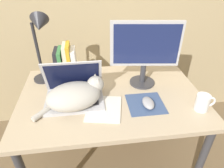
% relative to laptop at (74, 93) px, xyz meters
% --- Properties ---
extents(desk, '(1.11, 0.74, 0.71)m').
position_rel_laptop_xyz_m(desk, '(0.22, 0.02, -0.13)').
color(desk, tan).
rests_on(desk, ground_plane).
extents(laptop, '(0.34, 0.24, 0.24)m').
position_rel_laptop_xyz_m(laptop, '(0.00, 0.00, 0.00)').
color(laptop, '#B7B7BC').
rests_on(laptop, desk).
extents(cat, '(0.40, 0.29, 0.15)m').
position_rel_laptop_xyz_m(cat, '(0.01, -0.05, 0.02)').
color(cat, '#B2ADA3').
rests_on(cat, desk).
extents(external_monitor, '(0.43, 0.17, 0.42)m').
position_rel_laptop_xyz_m(external_monitor, '(0.44, 0.12, 0.19)').
color(external_monitor, '#333338').
rests_on(external_monitor, desk).
extents(mousepad, '(0.21, 0.20, 0.00)m').
position_rel_laptop_xyz_m(mousepad, '(0.41, -0.10, -0.05)').
color(mousepad, '#384C75').
rests_on(mousepad, desk).
extents(computer_mouse, '(0.06, 0.11, 0.04)m').
position_rel_laptop_xyz_m(computer_mouse, '(0.42, -0.12, -0.03)').
color(computer_mouse, '#99999E').
rests_on(computer_mouse, mousepad).
extents(book_row, '(0.15, 0.16, 0.23)m').
position_rel_laptop_xyz_m(book_row, '(-0.06, 0.29, 0.06)').
color(book_row, '#232328').
rests_on(book_row, desk).
extents(desk_lamp, '(0.17, 0.17, 0.46)m').
position_rel_laptop_xyz_m(desk_lamp, '(-0.18, 0.23, 0.26)').
color(desk_lamp, '#28282D').
rests_on(desk_lamp, desk).
extents(notepad, '(0.23, 0.26, 0.01)m').
position_rel_laptop_xyz_m(notepad, '(0.16, -0.11, -0.04)').
color(notepad, silver).
rests_on(notepad, desk).
extents(webcam, '(0.04, 0.04, 0.07)m').
position_rel_laptop_xyz_m(webcam, '(0.11, 0.31, -0.01)').
color(webcam, '#232328').
rests_on(webcam, desk).
extents(mug, '(0.12, 0.07, 0.09)m').
position_rel_laptop_xyz_m(mug, '(0.71, -0.18, 0.00)').
color(mug, white).
rests_on(mug, desk).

